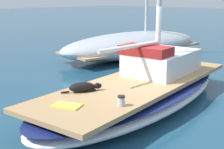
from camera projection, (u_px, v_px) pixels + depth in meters
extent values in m
plane|color=navy|center=(139.00, 106.00, 8.36)|extent=(120.00, 120.00, 0.00)
ellipsoid|color=white|center=(139.00, 95.00, 8.29)|extent=(3.44, 7.47, 0.56)
ellipsoid|color=navy|center=(139.00, 89.00, 8.25)|extent=(3.45, 7.51, 0.08)
cube|color=tan|center=(139.00, 83.00, 8.21)|extent=(2.91, 6.84, 0.10)
cylinder|color=silver|center=(131.00, 46.00, 7.92)|extent=(0.10, 2.20, 0.10)
cube|color=silver|center=(162.00, 62.00, 9.06)|extent=(1.68, 2.37, 0.60)
cube|color=maroon|center=(146.00, 50.00, 8.43)|extent=(1.41, 0.87, 0.24)
ellipsoid|color=black|center=(82.00, 87.00, 7.27)|extent=(0.49, 0.65, 0.22)
ellipsoid|color=black|center=(97.00, 86.00, 7.40)|extent=(0.20, 0.24, 0.13)
cone|color=black|center=(97.00, 83.00, 7.43)|extent=(0.05, 0.05, 0.05)
cone|color=black|center=(98.00, 84.00, 7.35)|extent=(0.05, 0.05, 0.05)
cylinder|color=black|center=(90.00, 89.00, 7.42)|extent=(0.13, 0.19, 0.06)
cylinder|color=black|center=(92.00, 90.00, 7.31)|extent=(0.13, 0.19, 0.06)
cylinder|color=black|center=(65.00, 92.00, 7.16)|extent=(0.11, 0.18, 0.04)
cylinder|color=#B7B7BC|center=(121.00, 104.00, 6.36)|extent=(0.16, 0.16, 0.08)
cylinder|color=#B7B7BC|center=(121.00, 100.00, 6.33)|extent=(0.13, 0.13, 0.10)
cylinder|color=black|center=(121.00, 96.00, 6.32)|extent=(0.15, 0.15, 0.03)
cube|color=#D8D14C|center=(67.00, 106.00, 6.34)|extent=(0.66, 0.56, 0.03)
ellipsoid|color=#B2B7C1|center=(134.00, 45.00, 14.69)|extent=(3.68, 7.86, 1.16)
cube|color=tan|center=(134.00, 48.00, 14.72)|extent=(3.04, 7.04, 0.08)
cube|color=silver|center=(143.00, 40.00, 14.99)|extent=(1.79, 2.44, 0.52)
cube|color=navy|center=(111.00, 46.00, 13.87)|extent=(1.65, 2.43, 0.36)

